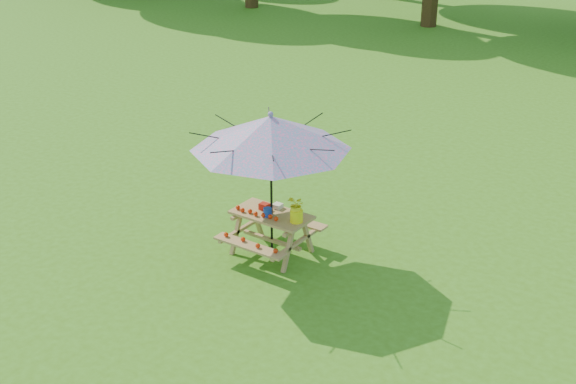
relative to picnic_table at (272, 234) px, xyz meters
The scene contains 5 objects.
picnic_table is the anchor object (origin of this frame).
patio_umbrella 1.62m from the picnic_table, 84.81° to the left, with size 2.62×2.62×2.27m.
produce_bins 0.40m from the picnic_table, 158.67° to the left, with size 0.31×0.45×0.13m.
tomatoes_row 0.44m from the picnic_table, 130.12° to the right, with size 0.77×0.13×0.07m, color red, non-canonical shape.
flower_bucket 0.73m from the picnic_table, ahead, with size 0.32×0.30×0.41m.
Camera 1 is at (8.61, -4.10, 5.34)m, focal length 45.00 mm.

